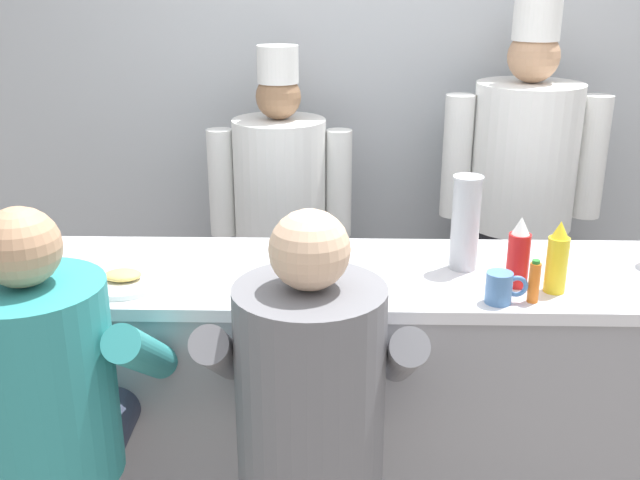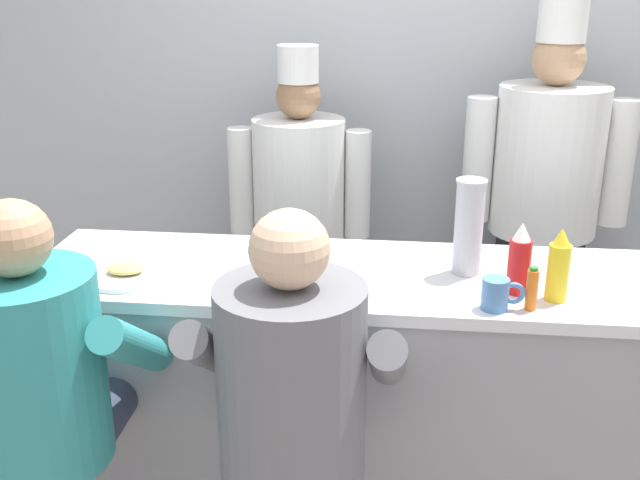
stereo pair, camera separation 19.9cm
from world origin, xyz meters
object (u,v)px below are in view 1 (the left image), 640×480
(hot_sauce_bottle_orange, at_px, (534,282))
(cook_in_whites_near, at_px, (281,213))
(breakfast_plate, at_px, (123,281))
(coffee_mug_blue, at_px, (501,288))
(diner_seated_teal, at_px, (47,391))
(cook_in_whites_far, at_px, (521,191))
(cup_stack_steel, at_px, (465,223))
(mustard_bottle_yellow, at_px, (557,259))
(ketchup_bottle_red, at_px, (519,254))
(cereal_bowl, at_px, (326,285))
(diner_seated_grey, at_px, (311,395))

(hot_sauce_bottle_orange, bearing_deg, cook_in_whites_near, 125.75)
(breakfast_plate, relative_size, coffee_mug_blue, 2.07)
(diner_seated_teal, distance_m, cook_in_whites_near, 1.61)
(coffee_mug_blue, xyz_separation_m, cook_in_whites_far, (0.34, 1.21, -0.05))
(breakfast_plate, bearing_deg, cup_stack_steel, 8.76)
(cook_in_whites_near, distance_m, cook_in_whites_far, 1.10)
(mustard_bottle_yellow, xyz_separation_m, cook_in_whites_near, (-0.94, 1.11, -0.21))
(hot_sauce_bottle_orange, height_order, cup_stack_steel, cup_stack_steel)
(ketchup_bottle_red, xyz_separation_m, cereal_bowl, (-0.60, -0.07, -0.08))
(diner_seated_teal, bearing_deg, mustard_bottle_yellow, 15.84)
(mustard_bottle_yellow, xyz_separation_m, diner_seated_grey, (-0.75, -0.42, -0.24))
(mustard_bottle_yellow, relative_size, cook_in_whites_near, 0.14)
(diner_seated_teal, relative_size, cook_in_whites_far, 0.76)
(ketchup_bottle_red, height_order, cereal_bowl, ketchup_bottle_red)
(hot_sauce_bottle_orange, xyz_separation_m, diner_seated_teal, (-1.38, -0.34, -0.19))
(cup_stack_steel, relative_size, cook_in_whites_far, 0.17)
(cereal_bowl, relative_size, cook_in_whites_far, 0.09)
(breakfast_plate, xyz_separation_m, cereal_bowl, (0.65, -0.05, 0.01))
(coffee_mug_blue, xyz_separation_m, cook_in_whites_near, (-0.75, 1.19, -0.15))
(hot_sauce_bottle_orange, bearing_deg, cereal_bowl, 175.37)
(breakfast_plate, height_order, diner_seated_teal, diner_seated_teal)
(cup_stack_steel, height_order, cook_in_whites_near, cook_in_whites_near)
(ketchup_bottle_red, relative_size, cook_in_whites_far, 0.12)
(breakfast_plate, bearing_deg, coffee_mug_blue, -5.18)
(diner_seated_teal, relative_size, cook_in_whites_near, 0.86)
(coffee_mug_blue, bearing_deg, diner_seated_teal, -165.62)
(cereal_bowl, bearing_deg, cook_in_whites_far, 52.95)
(cook_in_whites_near, bearing_deg, cook_in_whites_far, 0.72)
(mustard_bottle_yellow, distance_m, cook_in_whites_near, 1.47)
(mustard_bottle_yellow, xyz_separation_m, hot_sauce_bottle_orange, (-0.09, -0.08, -0.04))
(mustard_bottle_yellow, xyz_separation_m, cup_stack_steel, (-0.26, 0.19, 0.05))
(ketchup_bottle_red, relative_size, hot_sauce_bottle_orange, 1.70)
(breakfast_plate, xyz_separation_m, cook_in_whites_near, (0.42, 1.09, -0.12))
(breakfast_plate, height_order, diner_seated_grey, diner_seated_grey)
(coffee_mug_blue, bearing_deg, breakfast_plate, 174.82)
(hot_sauce_bottle_orange, xyz_separation_m, coffee_mug_blue, (-0.10, -0.01, -0.02))
(ketchup_bottle_red, bearing_deg, mustard_bottle_yellow, -21.31)
(coffee_mug_blue, distance_m, cook_in_whites_far, 1.26)
(diner_seated_grey, bearing_deg, coffee_mug_blue, 30.30)
(cup_stack_steel, height_order, cook_in_whites_far, cook_in_whites_far)
(breakfast_plate, xyz_separation_m, coffee_mug_blue, (1.17, -0.11, 0.03))
(cook_in_whites_near, bearing_deg, hot_sauce_bottle_orange, -54.25)
(coffee_mug_blue, relative_size, diner_seated_grey, 0.09)
(breakfast_plate, distance_m, coffee_mug_blue, 1.18)
(cook_in_whites_near, bearing_deg, mustard_bottle_yellow, -49.65)
(coffee_mug_blue, xyz_separation_m, cup_stack_steel, (-0.07, 0.28, 0.11))
(diner_seated_teal, bearing_deg, cook_in_whites_near, 70.98)
(mustard_bottle_yellow, height_order, diner_seated_grey, diner_seated_grey)
(cook_in_whites_far, bearing_deg, hot_sauce_bottle_orange, -101.32)
(hot_sauce_bottle_orange, bearing_deg, coffee_mug_blue, -175.19)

